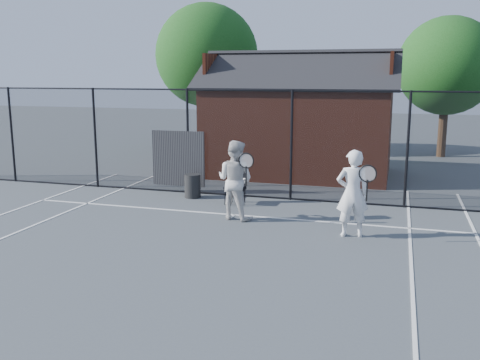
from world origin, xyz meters
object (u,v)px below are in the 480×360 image
(player_back, at_px, (235,180))
(chair_left, at_px, (235,185))
(waste_bin, at_px, (193,186))
(clubhouse, at_px, (300,127))
(chair_right, at_px, (237,188))
(player_front, at_px, (353,193))

(player_back, height_order, chair_left, player_back)
(chair_left, bearing_deg, waste_bin, 167.41)
(clubhouse, height_order, player_back, clubhouse)
(chair_right, bearing_deg, player_back, -76.50)
(waste_bin, bearing_deg, player_front, -28.03)
(player_front, bearing_deg, chair_left, 147.54)
(player_back, xyz_separation_m, waste_bin, (-1.79, 1.78, -0.61))
(chair_left, bearing_deg, player_front, -29.11)
(player_front, relative_size, chair_left, 1.84)
(player_front, bearing_deg, waste_bin, 151.97)
(clubhouse, relative_size, chair_right, 7.36)
(player_back, xyz_separation_m, chair_left, (-0.44, 1.39, -0.44))
(chair_right, xyz_separation_m, waste_bin, (-1.41, 0.39, -0.11))
(chair_left, height_order, waste_bin, chair_left)
(clubhouse, bearing_deg, chair_left, -99.52)
(clubhouse, height_order, chair_right, clubhouse)
(player_front, bearing_deg, chair_right, 147.08)
(player_front, distance_m, chair_right, 3.80)
(clubhouse, xyz_separation_m, chair_left, (-0.82, -4.90, -1.10))
(player_back, relative_size, chair_left, 1.86)
(clubhouse, xyz_separation_m, player_back, (-0.38, -6.29, -0.67))
(chair_left, relative_size, waste_bin, 1.54)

